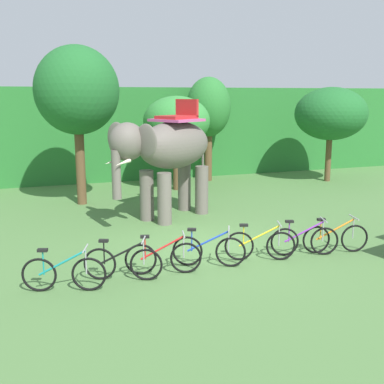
% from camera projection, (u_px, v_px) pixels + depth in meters
% --- Properties ---
extents(ground_plane, '(80.00, 80.00, 0.00)m').
position_uv_depth(ground_plane, '(209.00, 248.00, 12.36)').
color(ground_plane, '#4C753D').
extents(foliage_hedge, '(36.00, 6.00, 4.25)m').
position_uv_depth(foliage_hedge, '(114.00, 130.00, 24.22)').
color(foliage_hedge, '#28702D').
rests_on(foliage_hedge, ground).
extents(tree_center_right, '(2.95, 2.95, 5.61)m').
position_uv_depth(tree_center_right, '(77.00, 91.00, 16.53)').
color(tree_center_right, brown).
rests_on(tree_center_right, ground).
extents(tree_far_left, '(2.74, 2.74, 3.88)m').
position_uv_depth(tree_far_left, '(177.00, 122.00, 19.40)').
color(tree_far_left, brown).
rests_on(tree_far_left, ground).
extents(tree_far_right, '(2.02, 2.02, 4.71)m').
position_uv_depth(tree_far_right, '(209.00, 108.00, 21.42)').
color(tree_far_right, brown).
rests_on(tree_far_right, ground).
extents(tree_left, '(3.22, 3.22, 4.26)m').
position_uv_depth(tree_left, '(331.00, 114.00, 21.32)').
color(tree_left, brown).
rests_on(tree_left, ground).
extents(elephant, '(4.07, 3.20, 3.78)m').
position_uv_depth(elephant, '(167.00, 150.00, 14.85)').
color(elephant, '#665E56').
rests_on(elephant, ground).
extents(bike_teal, '(1.65, 0.67, 0.92)m').
position_uv_depth(bike_teal, '(64.00, 273.00, 9.56)').
color(bike_teal, black).
rests_on(bike_teal, ground).
extents(bike_black, '(1.61, 0.76, 0.92)m').
position_uv_depth(bike_black, '(123.00, 263.00, 10.14)').
color(bike_black, black).
rests_on(bike_black, ground).
extents(bike_red, '(1.67, 0.59, 0.92)m').
position_uv_depth(bike_red, '(163.00, 257.00, 10.49)').
color(bike_red, black).
rests_on(bike_red, ground).
extents(bike_blue, '(1.58, 0.80, 0.92)m').
position_uv_depth(bike_blue, '(209.00, 250.00, 10.96)').
color(bike_blue, black).
rests_on(bike_blue, ground).
extents(bike_yellow, '(1.63, 0.70, 0.92)m').
position_uv_depth(bike_yellow, '(260.00, 245.00, 11.36)').
color(bike_yellow, black).
rests_on(bike_yellow, ground).
extents(bike_purple, '(1.66, 0.64, 0.92)m').
position_uv_depth(bike_purple, '(304.00, 240.00, 11.71)').
color(bike_purple, black).
rests_on(bike_purple, ground).
extents(bike_orange, '(1.68, 0.58, 0.92)m').
position_uv_depth(bike_orange, '(335.00, 238.00, 11.91)').
color(bike_orange, black).
rests_on(bike_orange, ground).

